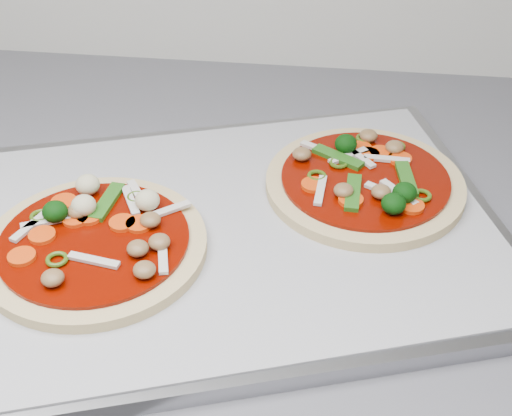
# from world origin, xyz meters

# --- Properties ---
(baking_tray) EXTENTS (0.61, 0.52, 0.02)m
(baking_tray) POSITION_xyz_m (-0.49, 1.22, 0.91)
(baking_tray) COLOR gray
(baking_tray) RESTS_ON countertop
(parchment) EXTENTS (0.58, 0.50, 0.00)m
(parchment) POSITION_xyz_m (-0.49, 1.22, 0.92)
(parchment) COLOR #A2A2A8
(parchment) RESTS_ON baking_tray
(pizza_left) EXTENTS (0.29, 0.29, 0.04)m
(pizza_left) POSITION_xyz_m (-0.62, 1.16, 0.93)
(pizza_left) COLOR tan
(pizza_left) RESTS_ON parchment
(pizza_right) EXTENTS (0.23, 0.23, 0.03)m
(pizza_right) POSITION_xyz_m (-0.37, 1.29, 0.93)
(pizza_right) COLOR tan
(pizza_right) RESTS_ON parchment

